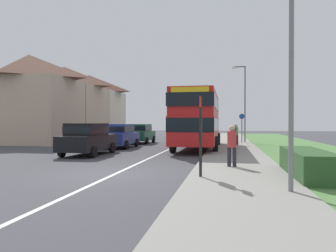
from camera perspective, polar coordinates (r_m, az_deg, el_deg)
ground_plane at (r=11.10m, az=-9.62°, el=-8.60°), size 120.00×120.00×0.00m
lane_marking_centre at (r=18.75m, az=-1.11°, el=-4.81°), size 0.14×60.00×0.01m
pavement_near_side at (r=16.38m, az=12.03°, el=-5.42°), size 3.20×68.00×0.12m
grass_verge_seaward at (r=17.04m, az=26.71°, el=-5.30°), size 6.00×68.00×0.08m
roadside_hedge at (r=10.92m, az=23.96°, el=-6.41°), size 1.10×3.80×0.90m
double_decker_bus at (r=21.13m, az=5.45°, el=1.60°), size 2.80×9.64×3.70m
parked_car_black at (r=17.82m, az=-14.27°, el=-2.06°), size 1.95×4.26×1.74m
parked_car_blue at (r=22.40m, az=-8.86°, el=-1.59°), size 1.99×4.02×1.68m
parked_car_dark_green at (r=27.04m, az=-5.11°, el=-1.24°), size 1.98×3.93×1.65m
pedestrian_at_stop at (r=12.11m, az=11.49°, el=-3.19°), size 0.34×0.34×1.67m
pedestrian_walking_away at (r=23.86m, az=12.21°, el=-1.33°), size 0.34×0.34×1.67m
bus_stop_sign at (r=9.69m, az=5.93°, el=-0.78°), size 0.09×0.52×2.60m
cycle_route_sign at (r=26.78m, az=13.23°, el=-0.15°), size 0.44×0.08×2.52m
street_lamp_near at (r=8.54m, az=20.76°, el=19.04°), size 1.14×0.20×7.85m
street_lamp_mid at (r=27.54m, az=13.53°, el=4.86°), size 1.14×0.20×6.58m
house_terrace_far_side at (r=34.39m, az=-18.29°, el=3.93°), size 7.55×17.56×7.57m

